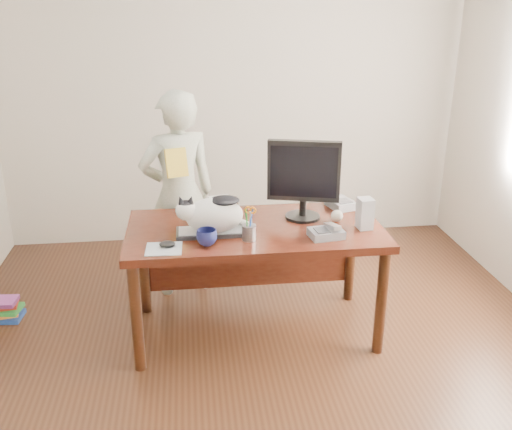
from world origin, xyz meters
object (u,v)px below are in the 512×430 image
Objects in this scene: desk at (254,243)px; book_pile_b at (3,310)px; mouse at (167,244)px; calculator at (341,204)px; speaker at (365,213)px; keyboard at (215,232)px; pen_cup at (249,231)px; phone at (327,232)px; person at (179,195)px; coffee_mug at (207,237)px; cat at (212,214)px; book_stack at (222,204)px; monitor at (304,176)px; baseball at (337,216)px.

desk is 6.20× the size of book_pile_b.
mouse is (-0.54, -0.33, 0.17)m from desk.
calculator is 2.45m from book_pile_b.
calculator is (-0.05, 0.38, -0.07)m from speaker.
pen_cup is (0.20, -0.12, 0.05)m from keyboard.
phone is 0.14× the size of person.
speaker is at bearing -14.80° from desk.
mouse is 0.23m from coffee_mug.
cat reaches higher than pen_cup.
keyboard is 0.76m from person.
calculator reaches higher than book_pile_b.
desk reaches higher than book_pile_b.
phone reaches higher than book_pile_b.
mouse reaches higher than keyboard.
book_stack reaches higher than mouse.
desk is 0.42m from cat.
phone is at bearing -47.15° from book_stack.
book_stack is at bearing 78.93° from cat.
monitor reaches higher than cat.
coffee_mug reaches higher than book_stack.
mouse is 0.41× the size of calculator.
person is 5.90× the size of book_pile_b.
monitor is at bearing 97.41° from phone.
coffee_mug is 0.47× the size of book_pile_b.
mouse is 0.79× the size of coffee_mug.
keyboard is 0.33m from mouse.
desk is 1.82m from book_pile_b.
coffee_mug is at bearing -137.19° from monitor.
book_pile_b is (-2.25, 0.32, -0.72)m from baseball.
cat is 4.76× the size of mouse.
baseball is at bearing 16.43° from mouse.
keyboard is 0.31× the size of person.
coffee_mug is (-0.04, -0.16, -0.08)m from cat.
mouse is 0.44× the size of phone.
speaker is 1.38m from person.
speaker is 0.84× the size of calculator.
keyboard is 1.97× the size of book_stack.
person is at bearing 144.52° from calculator.
keyboard is at bearing 173.51° from speaker.
book_pile_b is at bearing -172.19° from monitor.
keyboard is 0.17m from coffee_mug.
speaker is 2.53× the size of baseball.
cat reaches higher than coffee_mug.
speaker reaches higher than calculator.
calculator is (0.68, 0.47, -0.03)m from pen_cup.
book_pile_b is (-1.45, 0.43, -0.81)m from cat.
speaker is (0.73, 0.09, 0.04)m from pen_cup.
coffee_mug is 0.60m from book_stack.
desk is at bearing 30.32° from cat.
person reaches higher than baseball.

